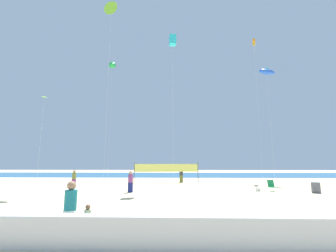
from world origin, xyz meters
TOP-DOWN VIEW (x-y plane):
  - ground_plane at (0.00, 0.00)m, footprint 120.00×120.00m
  - ocean_band at (0.00, 28.76)m, footprint 120.00×20.00m
  - boardwalk_ledge at (0.00, -11.35)m, footprint 28.00×0.44m
  - mother_figure at (-2.40, -10.26)m, footprint 0.39×0.39m
  - toddler_figure at (-1.83, -10.24)m, footprint 0.22×0.22m
  - beachgoer_plum_shirt at (-2.58, 0.57)m, footprint 0.38×0.38m
  - beachgoer_olive_shirt at (-8.90, 4.52)m, footprint 0.37×0.37m
  - beachgoer_charcoal_shirt at (1.65, 10.16)m, footprint 0.42×0.42m
  - folding_beach_chair at (8.95, 1.91)m, footprint 0.52×0.65m
  - trash_barrel at (11.88, 0.77)m, footprint 0.64×0.64m
  - volleyball_net at (-0.07, 9.35)m, footprint 7.51×1.27m
  - beach_handbag at (7.76, 1.69)m, footprint 0.35×0.17m
  - kite_green_delta at (-9.47, 17.52)m, footprint 1.22×0.69m
  - kite_lime_delta at (-5.86, 4.13)m, footprint 1.56×0.55m
  - kite_blue_inflatable at (13.11, 11.19)m, footprint 2.19×1.34m
  - kite_orange_tube at (13.21, 15.36)m, footprint 0.93×1.65m
  - kite_lime_diamond at (-13.63, 6.27)m, footprint 0.70×0.69m
  - kite_cyan_box at (0.75, 3.88)m, footprint 0.77×0.77m

SIDE VIEW (x-z plane):
  - ground_plane at x=0.00m, z-range 0.00..0.00m
  - ocean_band at x=0.00m, z-range 0.00..0.01m
  - beach_handbag at x=7.76m, z-range 0.00..0.28m
  - trash_barrel at x=11.88m, z-range 0.00..0.80m
  - boardwalk_ledge at x=0.00m, z-range 0.00..0.86m
  - folding_beach_chair at x=8.95m, z-range 0.02..0.91m
  - toddler_figure at x=-1.83m, z-range 0.03..0.99m
  - beachgoer_olive_shirt at x=-8.90m, z-range 0.06..1.68m
  - beachgoer_plum_shirt at x=-2.58m, z-range 0.06..1.73m
  - mother_figure at x=-2.40m, z-range 0.06..1.75m
  - beachgoer_charcoal_shirt at x=1.65m, z-range 0.06..1.90m
  - volleyball_net at x=-0.07m, z-range 0.43..2.83m
  - kite_lime_diamond at x=-13.63m, z-range 4.54..14.26m
  - kite_blue_inflatable at x=13.11m, z-range 6.79..21.63m
  - kite_cyan_box at x=0.75m, z-range 7.09..22.39m
  - kite_green_delta at x=-9.47m, z-range 8.92..27.98m
  - kite_lime_delta at x=-5.86m, z-range 8.94..28.44m
  - kite_orange_tube at x=13.21m, z-range 10.17..31.16m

